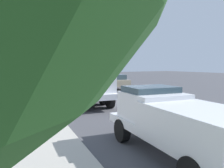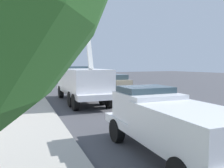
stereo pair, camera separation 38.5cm
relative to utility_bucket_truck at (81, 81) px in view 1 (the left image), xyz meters
name	(u,v)px [view 1 (the left image)]	position (x,y,z in m)	size (l,w,h in m)	color
ground	(132,105)	(-2.83, -2.66, -1.62)	(120.00, 120.00, 0.00)	#47474C
sidewalk_far_side	(22,112)	(-1.98, 4.51, -1.56)	(60.00, 3.60, 0.12)	#B2ADA3
lane_centre_stripe	(132,105)	(-2.83, -2.66, -1.62)	(50.00, 0.16, 0.01)	yellow
utility_bucket_truck	(81,81)	(0.00, 0.00, 0.00)	(8.44, 3.45, 7.51)	white
service_pickup_truck	(176,121)	(-10.99, 1.32, -0.50)	(5.81, 2.75, 2.06)	white
passing_minivan	(114,80)	(7.09, -7.03, -0.65)	(4.99, 2.45, 1.69)	tan
traffic_cone_mid_front	(90,91)	(3.20, -2.16, -1.24)	(0.40, 0.40, 0.78)	black
traffic_signal_mast	(32,28)	(3.17, 2.87, 4.09)	(6.40, 0.99, 8.59)	gray
street_tree_right	(2,46)	(8.57, 4.67, 2.99)	(4.68, 4.68, 6.96)	brown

